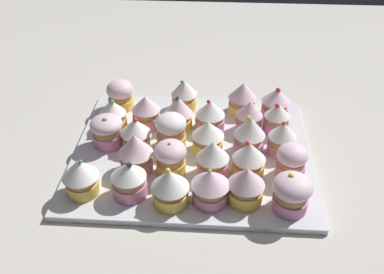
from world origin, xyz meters
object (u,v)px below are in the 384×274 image
(cupcake_9, at_px, (249,158))
(cupcake_13, at_px, (171,131))
(cupcake_0, at_px, (81,176))
(cupcake_3, at_px, (210,186))
(cupcake_4, at_px, (246,185))
(cupcake_19, at_px, (178,112))
(cupcake_26, at_px, (276,102))
(cupcake_18, at_px, (146,111))
(cupcake_24, at_px, (184,94))
(cupcake_2, at_px, (170,187))
(cupcake_20, at_px, (210,115))
(cupcake_7, at_px, (171,158))
(cupcake_23, at_px, (120,95))
(cupcake_15, at_px, (249,134))
(cupcake_17, at_px, (113,114))
(cupcake_22, at_px, (277,118))
(baking_tray, at_px, (192,151))
(cupcake_1, at_px, (129,179))
(cupcake_14, at_px, (208,136))
(cupcake_6, at_px, (136,153))
(cupcake_8, at_px, (213,158))
(cupcake_11, at_px, (107,130))
(cupcake_16, at_px, (282,137))
(cupcake_10, at_px, (291,161))
(cupcake_12, at_px, (136,132))
(cupcake_25, at_px, (242,97))
(cupcake_5, at_px, (292,192))
(cupcake_21, at_px, (249,116))

(cupcake_9, xyz_separation_m, cupcake_13, (-0.15, 0.07, 0.00))
(cupcake_0, height_order, cupcake_3, cupcake_0)
(cupcake_4, distance_m, cupcake_19, 0.25)
(cupcake_0, relative_size, cupcake_26, 1.07)
(cupcake_18, xyz_separation_m, cupcake_24, (0.07, 0.07, 0.00))
(cupcake_2, distance_m, cupcake_4, 0.13)
(cupcake_13, distance_m, cupcake_20, 0.10)
(cupcake_13, bearing_deg, cupcake_7, -84.52)
(cupcake_9, xyz_separation_m, cupcake_23, (-0.28, 0.21, 0.00))
(cupcake_2, xyz_separation_m, cupcake_15, (0.14, 0.15, 0.01))
(cupcake_17, height_order, cupcake_22, same)
(baking_tray, height_order, cupcake_1, cupcake_1)
(cupcake_0, bearing_deg, cupcake_18, 68.80)
(cupcake_14, relative_size, cupcake_20, 0.93)
(cupcake_6, height_order, cupcake_19, cupcake_6)
(cupcake_24, bearing_deg, cupcake_8, -72.61)
(cupcake_8, bearing_deg, cupcake_24, 107.39)
(cupcake_11, xyz_separation_m, cupcake_16, (0.34, -0.00, 0.00))
(cupcake_18, height_order, cupcake_23, cupcake_18)
(cupcake_23, relative_size, cupcake_24, 0.90)
(cupcake_0, relative_size, cupcake_2, 1.01)
(cupcake_10, relative_size, cupcake_17, 0.93)
(cupcake_12, height_order, cupcake_18, cupcake_18)
(cupcake_20, bearing_deg, cupcake_12, -154.07)
(cupcake_12, bearing_deg, cupcake_8, -25.83)
(cupcake_14, relative_size, cupcake_23, 0.97)
(cupcake_17, relative_size, cupcake_25, 0.99)
(cupcake_17, height_order, cupcake_19, cupcake_19)
(cupcake_18, height_order, cupcake_19, cupcake_19)
(cupcake_10, xyz_separation_m, cupcake_14, (-0.15, 0.06, 0.00))
(cupcake_11, relative_size, cupcake_17, 0.95)
(cupcake_2, height_order, cupcake_5, same)
(cupcake_1, distance_m, cupcake_18, 0.21)
(cupcake_7, bearing_deg, cupcake_1, -137.76)
(cupcake_19, xyz_separation_m, cupcake_24, (0.01, 0.07, -0.00))
(cupcake_12, distance_m, cupcake_24, 0.17)
(cupcake_5, relative_size, cupcake_23, 1.06)
(cupcake_13, height_order, cupcake_16, cupcake_13)
(cupcake_26, bearing_deg, cupcake_24, 176.49)
(cupcake_4, height_order, cupcake_8, cupcake_8)
(cupcake_14, bearing_deg, cupcake_2, -111.56)
(cupcake_9, height_order, cupcake_14, cupcake_9)
(cupcake_16, distance_m, cupcake_23, 0.37)
(cupcake_19, xyz_separation_m, cupcake_22, (0.20, -0.00, -0.00))
(cupcake_7, height_order, cupcake_20, same)
(cupcake_14, bearing_deg, cupcake_13, 173.22)
(cupcake_10, bearing_deg, cupcake_21, 116.52)
(cupcake_7, bearing_deg, cupcake_15, 27.24)
(cupcake_13, bearing_deg, cupcake_19, 82.78)
(baking_tray, xyz_separation_m, cupcake_25, (0.10, 0.14, 0.04))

